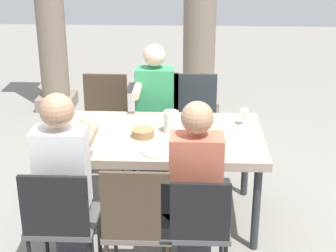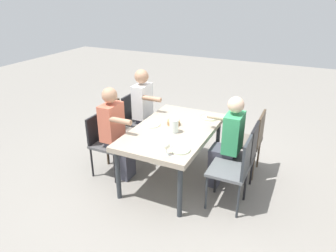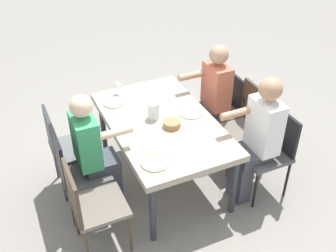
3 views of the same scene
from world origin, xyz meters
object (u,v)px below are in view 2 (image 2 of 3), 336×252
(chair_west_north, at_px, (250,138))
(water_pitcher, at_px, (174,127))
(chair_mid_north, at_px, (243,155))
(chair_mid_south, at_px, (119,129))
(plate_1, at_px, (151,124))
(bread_basket, at_px, (174,123))
(diner_man_white, at_px, (146,108))
(wine_glass_2, at_px, (167,146))
(dining_table, at_px, (173,133))
(plate_0, at_px, (209,118))
(diner_guest_third, at_px, (116,131))
(chair_east_south, at_px, (105,140))
(chair_west_south, at_px, (136,118))
(diner_woman_green, at_px, (227,141))
(chair_east_north, at_px, (235,167))
(plate_2, at_px, (181,150))

(chair_west_north, xyz_separation_m, water_pitcher, (0.67, -0.86, 0.28))
(chair_mid_north, relative_size, chair_mid_south, 1.00)
(plate_1, bearing_deg, bread_basket, 115.60)
(diner_man_white, height_order, wine_glass_2, diner_man_white)
(chair_west_north, height_order, water_pitcher, chair_west_north)
(dining_table, height_order, wine_glass_2, wine_glass_2)
(chair_mid_north, xyz_separation_m, plate_0, (-0.47, -0.61, 0.22))
(dining_table, bearing_deg, bread_basket, -157.89)
(diner_guest_third, relative_size, bread_basket, 7.54)
(chair_mid_south, distance_m, plate_1, 0.64)
(chair_west_north, xyz_separation_m, chair_east_south, (0.86, -1.82, -0.02))
(chair_mid_north, xyz_separation_m, wine_glass_2, (0.76, -0.70, 0.32))
(wine_glass_2, distance_m, bread_basket, 0.84)
(chair_west_south, xyz_separation_m, wine_glass_2, (1.25, 1.14, 0.32))
(chair_west_north, relative_size, diner_woman_green, 0.72)
(chair_west_north, distance_m, plate_0, 0.64)
(diner_guest_third, height_order, wine_glass_2, diner_guest_third)
(chair_east_south, height_order, plate_1, chair_east_south)
(chair_mid_north, bearing_deg, water_pitcher, -78.63)
(plate_0, bearing_deg, chair_mid_south, -69.00)
(chair_east_north, xyz_separation_m, chair_east_south, (-0.00, -1.82, -0.03))
(plate_2, bearing_deg, bread_basket, -149.55)
(chair_west_south, height_order, plate_2, chair_west_south)
(diner_man_white, bearing_deg, dining_table, 51.69)
(chair_west_north, bearing_deg, water_pitcher, -52.26)
(wine_glass_2, relative_size, water_pitcher, 0.88)
(diner_guest_third, bearing_deg, water_pitcher, 104.23)
(diner_man_white, height_order, plate_1, diner_man_white)
(plate_1, bearing_deg, wine_glass_2, 39.76)
(plate_0, distance_m, plate_1, 0.85)
(chair_west_south, distance_m, wine_glass_2, 1.72)
(chair_mid_north, bearing_deg, chair_east_south, -78.72)
(chair_west_north, relative_size, chair_mid_south, 0.98)
(chair_east_south, bearing_deg, chair_mid_north, 101.28)
(diner_man_white, xyz_separation_m, plate_2, (1.09, 1.05, 0.03))
(dining_table, relative_size, plate_2, 7.24)
(chair_east_north, xyz_separation_m, plate_2, (0.23, -0.59, 0.21))
(dining_table, distance_m, plate_0, 0.64)
(dining_table, distance_m, chair_west_north, 1.09)
(chair_east_north, bearing_deg, diner_man_white, -117.50)
(chair_mid_south, bearing_deg, chair_east_north, 78.74)
(chair_mid_south, height_order, diner_man_white, diner_man_white)
(water_pitcher, bearing_deg, bread_basket, -154.68)
(wine_glass_2, bearing_deg, dining_table, -161.58)
(diner_woman_green, bearing_deg, diner_guest_third, -75.40)
(dining_table, relative_size, chair_mid_south, 1.74)
(chair_east_south, xyz_separation_m, diner_man_white, (-0.85, 0.18, 0.20))
(chair_west_south, xyz_separation_m, plate_1, (0.59, 0.59, 0.22))
(diner_guest_third, relative_size, plate_0, 5.17)
(chair_east_south, relative_size, diner_man_white, 0.65)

